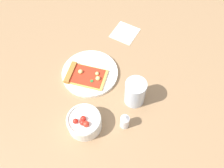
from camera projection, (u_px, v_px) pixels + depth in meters
The scene contains 7 objects.
ground_plane at pixel (90, 74), 1.01m from camera, with size 2.40×2.40×0.00m, color #93704C.
plate at pixel (90, 72), 1.01m from camera, with size 0.23×0.23×0.01m, color white.
pizza_slice_main at pixel (85, 76), 0.98m from camera, with size 0.14×0.18×0.02m.
salad_bowl at pixel (84, 122), 0.86m from camera, with size 0.12×0.12×0.07m.
soda_glass at pixel (135, 93), 0.90m from camera, with size 0.08×0.08×0.11m.
paper_napkin at pixel (125, 33), 1.13m from camera, with size 0.11×0.11×0.00m, color silver.
pepper_shaker at pixel (125, 121), 0.86m from camera, with size 0.03×0.03×0.07m.
Camera 1 is at (0.45, 0.36, 0.83)m, focal length 39.55 mm.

